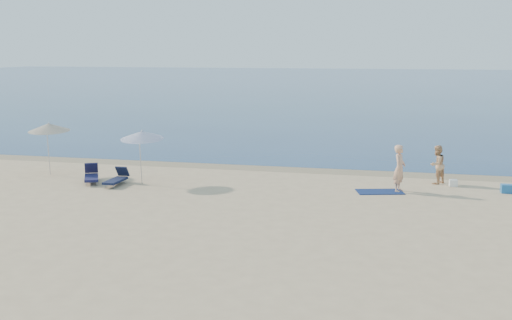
{
  "coord_description": "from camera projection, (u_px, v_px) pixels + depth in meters",
  "views": [
    {
      "loc": [
        3.73,
        -10.76,
        5.78
      ],
      "look_at": [
        -2.7,
        16.0,
        1.0
      ],
      "focal_mm": 45.0,
      "sensor_mm": 36.0,
      "label": 1
    }
  ],
  "objects": [
    {
      "name": "beach_towel",
      "position": [
        380.0,
        192.0,
        26.2
      ],
      "size": [
        2.06,
        1.49,
        0.03
      ],
      "primitive_type": "cube",
      "rotation": [
        0.0,
        0.0,
        0.27
      ],
      "color": "#0D1B45",
      "rests_on": "ground"
    },
    {
      "name": "person_right",
      "position": [
        437.0,
        165.0,
        27.72
      ],
      "size": [
        1.0,
        1.04,
        1.68
      ],
      "primitive_type": "imported",
      "rotation": [
        0.0,
        0.0,
        -2.21
      ],
      "color": "tan",
      "rests_on": "ground"
    },
    {
      "name": "lounger_right",
      "position": [
        117.0,
        179.0,
        27.54
      ],
      "size": [
        0.54,
        1.64,
        0.72
      ],
      "rotation": [
        0.0,
        0.0,
        0.0
      ],
      "color": "#121933",
      "rests_on": "ground"
    },
    {
      "name": "white_bag",
      "position": [
        453.0,
        183.0,
        27.31
      ],
      "size": [
        0.36,
        0.32,
        0.28
      ],
      "primitive_type": "cube",
      "rotation": [
        0.0,
        0.0,
        0.12
      ],
      "color": "white",
      "rests_on": "ground"
    },
    {
      "name": "sea",
      "position": [
        388.0,
        84.0,
        107.95
      ],
      "size": [
        240.0,
        160.0,
        0.01
      ],
      "primitive_type": "cube",
      "color": "navy",
      "rests_on": "ground"
    },
    {
      "name": "lounger_left",
      "position": [
        91.0,
        176.0,
        28.09
      ],
      "size": [
        1.32,
        1.83,
        0.78
      ],
      "rotation": [
        0.0,
        0.0,
        0.47
      ],
      "color": "#16173C",
      "rests_on": "ground"
    },
    {
      "name": "umbrella_near",
      "position": [
        142.0,
        135.0,
        27.59
      ],
      "size": [
        2.0,
        2.03,
        2.43
      ],
      "rotation": [
        0.0,
        0.0,
        0.07
      ],
      "color": "silver",
      "rests_on": "ground"
    },
    {
      "name": "person_left",
      "position": [
        400.0,
        168.0,
        26.15
      ],
      "size": [
        0.61,
        0.79,
        1.94
      ],
      "primitive_type": "imported",
      "rotation": [
        0.0,
        0.0,
        1.35
      ],
      "color": "tan",
      "rests_on": "ground"
    },
    {
      "name": "umbrella_far",
      "position": [
        49.0,
        127.0,
        29.54
      ],
      "size": [
        2.1,
        2.12,
        2.5
      ],
      "rotation": [
        0.0,
        0.0,
        0.12
      ],
      "color": "silver",
      "rests_on": "ground"
    },
    {
      "name": "wet_sand_strip",
      "position": [
        327.0,
        171.0,
        30.74
      ],
      "size": [
        240.0,
        1.6,
        0.0
      ],
      "primitive_type": "cube",
      "color": "#847254",
      "rests_on": "ground"
    },
    {
      "name": "blue_cooler",
      "position": [
        507.0,
        189.0,
        26.04
      ],
      "size": [
        0.52,
        0.39,
        0.35
      ],
      "primitive_type": "cube",
      "rotation": [
        0.0,
        0.0,
        0.07
      ],
      "color": "#1C5C9B",
      "rests_on": "ground"
    }
  ]
}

